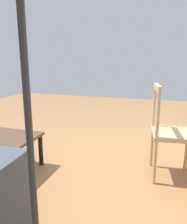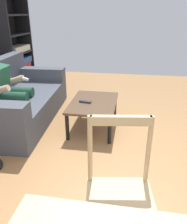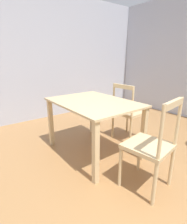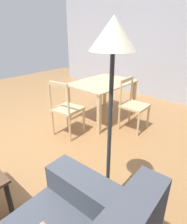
% 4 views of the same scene
% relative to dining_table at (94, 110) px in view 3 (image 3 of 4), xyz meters
% --- Properties ---
extents(wall_side, '(0.12, 5.84, 2.61)m').
position_rel_dining_table_xyz_m(wall_side, '(-1.94, -0.24, 0.67)').
color(wall_side, '#ABB0BE').
rests_on(wall_side, ground_plane).
extents(dining_table, '(1.22, 0.89, 0.75)m').
position_rel_dining_table_xyz_m(dining_table, '(0.00, 0.00, 0.00)').
color(dining_table, '#D1B27F').
rests_on(dining_table, ground_plane).
extents(dining_chair_near_wall, '(0.44, 0.44, 0.93)m').
position_rel_dining_table_xyz_m(dining_chair_near_wall, '(0.00, 0.72, -0.17)').
color(dining_chair_near_wall, '#D1B27F').
rests_on(dining_chair_near_wall, ground_plane).
extents(dining_chair_facing_couch, '(0.48, 0.48, 0.97)m').
position_rel_dining_table_xyz_m(dining_chair_facing_couch, '(0.94, 0.00, -0.16)').
color(dining_chair_facing_couch, '#D1B27F').
rests_on(dining_chair_facing_couch, ground_plane).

